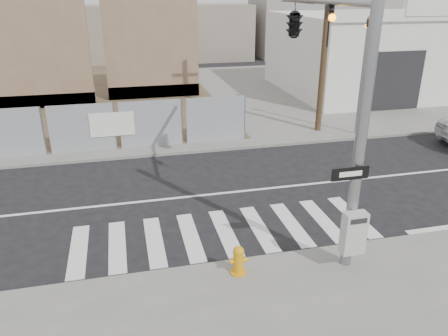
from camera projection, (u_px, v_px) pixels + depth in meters
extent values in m
plane|color=black|center=(208.00, 195.00, 14.63)|extent=(100.00, 100.00, 0.00)
cube|color=slate|center=(163.00, 98.00, 27.19)|extent=(50.00, 20.00, 0.12)
cylinder|color=gray|center=(362.00, 127.00, 9.47)|extent=(0.26, 0.26, 7.00)
cylinder|color=gray|center=(320.00, 1.00, 10.85)|extent=(0.14, 5.20, 0.14)
cube|color=#B2B2AF|center=(354.00, 233.00, 10.16)|extent=(0.55, 0.30, 1.05)
cube|color=black|center=(350.00, 174.00, 9.66)|extent=(0.90, 0.03, 0.30)
cube|color=silver|center=(351.00, 174.00, 9.64)|extent=(0.55, 0.01, 0.12)
imported|color=black|center=(329.00, 26.00, 10.52)|extent=(0.16, 0.20, 1.00)
imported|color=black|center=(295.00, 20.00, 12.50)|extent=(0.53, 2.48, 1.00)
cylinder|color=gray|center=(362.00, 78.00, 19.45)|extent=(0.12, 0.12, 5.20)
imported|color=black|center=(369.00, 19.00, 18.49)|extent=(0.16, 0.20, 1.00)
cube|color=brown|center=(29.00, 35.00, 23.23)|extent=(6.00, 0.50, 8.00)
cube|color=brown|center=(41.00, 99.00, 24.96)|extent=(6.00, 1.30, 0.80)
cube|color=brown|center=(151.00, 30.00, 25.53)|extent=(5.50, 0.50, 8.00)
cube|color=brown|center=(154.00, 90.00, 27.26)|extent=(5.50, 1.30, 0.80)
cube|color=silver|center=(378.00, 53.00, 28.36)|extent=(12.00, 10.00, 4.80)
cube|color=silver|center=(437.00, 15.00, 22.88)|extent=(12.00, 0.30, 0.60)
cube|color=silver|center=(440.00, 6.00, 22.66)|extent=(4.00, 0.30, 1.00)
cube|color=black|center=(394.00, 81.00, 23.73)|extent=(3.40, 0.06, 3.20)
cylinder|color=#473721|center=(327.00, 20.00, 19.02)|extent=(0.28, 0.28, 10.00)
cylinder|color=orange|center=(238.00, 272.00, 10.43)|extent=(0.40, 0.40, 0.04)
cylinder|color=orange|center=(238.00, 263.00, 10.33)|extent=(0.26, 0.26, 0.57)
sphere|color=orange|center=(239.00, 252.00, 10.21)|extent=(0.27, 0.27, 0.27)
cylinder|color=orange|center=(232.00, 261.00, 10.27)|extent=(0.14, 0.11, 0.10)
cylinder|color=orange|center=(245.00, 260.00, 10.34)|extent=(0.14, 0.11, 0.10)
cube|color=#FF520D|center=(36.00, 153.00, 17.95)|extent=(0.49, 0.49, 0.03)
cone|color=#FF520D|center=(34.00, 145.00, 17.81)|extent=(0.44, 0.44, 0.74)
cylinder|color=silver|center=(34.00, 142.00, 17.77)|extent=(0.29, 0.29, 0.09)
cube|color=#E6590C|center=(174.00, 141.00, 19.34)|extent=(0.35, 0.35, 0.03)
cone|color=#E6590C|center=(174.00, 135.00, 19.22)|extent=(0.31, 0.31, 0.64)
cylinder|color=silver|center=(174.00, 133.00, 19.18)|extent=(0.25, 0.25, 0.07)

